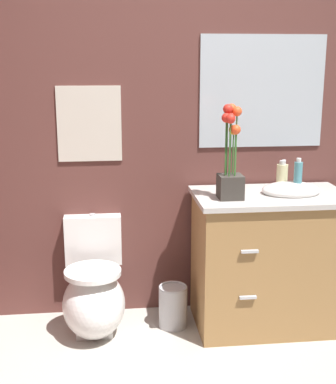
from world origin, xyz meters
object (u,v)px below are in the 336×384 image
object	(u,v)px
vanity_cabinet	(269,259)
wall_poster	(89,124)
flower_vase	(231,165)
lotion_bottle	(282,177)
wall_mirror	(262,92)
toilet	(94,294)
trash_bin	(173,306)
soap_bottle	(298,177)

from	to	relation	value
vanity_cabinet	wall_poster	world-z (taller)	wall_poster
flower_vase	wall_poster	bearing A→B (deg)	155.52
lotion_bottle	wall_mirror	world-z (taller)	wall_mirror
vanity_cabinet	wall_mirror	distance (m)	1.05
vanity_cabinet	lotion_bottle	bearing A→B (deg)	46.48
wall_poster	wall_mirror	xyz separation A→B (m)	(1.09, 0.00, 0.19)
toilet	wall_poster	distance (m)	1.05
flower_vase	wall_mirror	size ratio (longest dim) A/B	0.69
toilet	wall_poster	xyz separation A→B (m)	(-0.00, 0.27, 1.02)
vanity_cabinet	trash_bin	bearing A→B (deg)	177.21
soap_bottle	wall_poster	bearing A→B (deg)	166.36
flower_vase	soap_bottle	size ratio (longest dim) A/B	2.51
vanity_cabinet	flower_vase	size ratio (longest dim) A/B	1.89
vanity_cabinet	lotion_bottle	size ratio (longest dim) A/B	5.56
soap_bottle	wall_mirror	distance (m)	0.60
toilet	trash_bin	xyz separation A→B (m)	(0.49, 0.00, -0.11)
vanity_cabinet	flower_vase	xyz separation A→B (m)	(-0.28, -0.08, 0.61)
wall_mirror	toilet	bearing A→B (deg)	-166.20
toilet	vanity_cabinet	xyz separation A→B (m)	(1.09, -0.03, 0.20)
trash_bin	lotion_bottle	bearing A→B (deg)	5.11
vanity_cabinet	wall_poster	xyz separation A→B (m)	(-1.09, 0.29, 0.82)
lotion_bottle	toilet	bearing A→B (deg)	-176.88
lotion_bottle	flower_vase	bearing A→B (deg)	-155.50
trash_bin	wall_poster	distance (m)	1.25
toilet	wall_mirror	world-z (taller)	wall_mirror
wall_poster	wall_mirror	bearing A→B (deg)	0.00
flower_vase	soap_bottle	bearing A→B (deg)	9.00
toilet	wall_mirror	distance (m)	1.65
toilet	wall_poster	world-z (taller)	wall_poster
soap_bottle	toilet	bearing A→B (deg)	178.43
flower_vase	lotion_bottle	distance (m)	0.42
flower_vase	wall_mirror	world-z (taller)	wall_mirror
vanity_cabinet	soap_bottle	bearing A→B (deg)	-2.92
soap_bottle	lotion_bottle	size ratio (longest dim) A/B	1.17
vanity_cabinet	flower_vase	bearing A→B (deg)	-164.80
wall_poster	soap_bottle	bearing A→B (deg)	-13.64
soap_bottle	wall_mirror	xyz separation A→B (m)	(-0.15, 0.30, 0.49)
vanity_cabinet	soap_bottle	size ratio (longest dim) A/B	4.74
vanity_cabinet	trash_bin	distance (m)	0.67
flower_vase	vanity_cabinet	bearing A→B (deg)	15.20
soap_bottle	wall_poster	xyz separation A→B (m)	(-1.24, 0.30, 0.30)
toilet	wall_mirror	size ratio (longest dim) A/B	0.86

